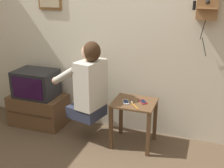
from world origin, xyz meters
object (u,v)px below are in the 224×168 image
(cell_phone_spare, at_px, (143,102))
(toothbrush, at_px, (134,105))
(cell_phone_held, at_px, (126,102))
(person, at_px, (89,83))
(wall_phone_antique, at_px, (208,4))
(television, at_px, (36,83))

(cell_phone_spare, xyz_separation_m, toothbrush, (-0.07, -0.12, 0.00))
(cell_phone_held, height_order, toothbrush, toothbrush)
(person, height_order, wall_phone_antique, wall_phone_antique)
(television, relative_size, toothbrush, 3.59)
(wall_phone_antique, bearing_deg, cell_phone_held, -156.37)
(toothbrush, bearing_deg, cell_phone_spare, 22.02)
(person, distance_m, toothbrush, 0.58)
(wall_phone_antique, height_order, toothbrush, wall_phone_antique)
(person, xyz_separation_m, cell_phone_held, (0.44, 0.01, -0.17))
(wall_phone_antique, relative_size, cell_phone_spare, 5.34)
(person, bearing_deg, television, 94.50)
(toothbrush, bearing_deg, wall_phone_antique, -8.67)
(television, relative_size, wall_phone_antique, 0.72)
(television, height_order, wall_phone_antique, wall_phone_antique)
(wall_phone_antique, height_order, cell_phone_spare, wall_phone_antique)
(wall_phone_antique, relative_size, toothbrush, 4.99)
(wall_phone_antique, bearing_deg, toothbrush, -149.18)
(person, height_order, toothbrush, person)
(toothbrush, bearing_deg, cell_phone_held, 115.18)
(television, xyz_separation_m, toothbrush, (1.35, -0.17, -0.03))
(television, distance_m, cell_phone_held, 1.25)
(cell_phone_spare, bearing_deg, wall_phone_antique, -10.79)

